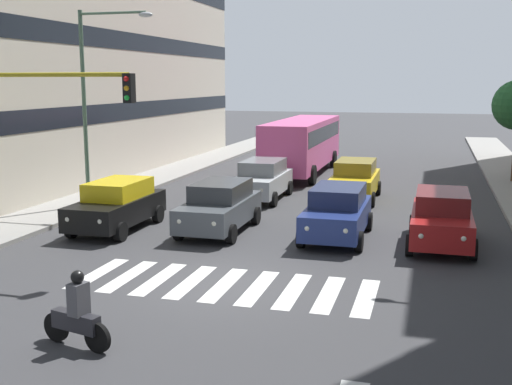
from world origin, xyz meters
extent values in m
plane|color=#38383A|center=(0.00, 0.00, 0.00)|extent=(180.00, 180.00, 0.00)
cube|color=black|center=(15.05, -17.03, 3.57)|extent=(9.30, 28.98, 0.90)
cube|color=black|center=(15.05, -17.03, 7.15)|extent=(9.30, 28.98, 0.90)
cube|color=silver|center=(-3.60, 0.00, 0.00)|extent=(0.45, 2.80, 0.01)
cube|color=silver|center=(-2.70, 0.00, 0.00)|extent=(0.45, 2.80, 0.01)
cube|color=silver|center=(-1.80, 0.00, 0.00)|extent=(0.45, 2.80, 0.01)
cube|color=silver|center=(-0.90, 0.00, 0.00)|extent=(0.45, 2.80, 0.01)
cube|color=silver|center=(0.00, 0.00, 0.00)|extent=(0.45, 2.80, 0.01)
cube|color=silver|center=(0.90, 0.00, 0.00)|extent=(0.45, 2.80, 0.01)
cube|color=silver|center=(1.80, 0.00, 0.00)|extent=(0.45, 2.80, 0.01)
cube|color=silver|center=(2.70, 0.00, 0.00)|extent=(0.45, 2.80, 0.01)
cube|color=silver|center=(3.60, 0.00, 0.00)|extent=(0.45, 2.80, 0.01)
cube|color=maroon|center=(-5.35, -5.53, 0.72)|extent=(1.80, 4.40, 0.80)
cube|color=maroon|center=(-5.35, -5.73, 1.42)|extent=(1.58, 2.46, 0.60)
cylinder|color=black|center=(-6.25, -4.08, 0.32)|extent=(0.22, 0.64, 0.64)
cylinder|color=black|center=(-4.45, -4.08, 0.32)|extent=(0.22, 0.64, 0.64)
cylinder|color=black|center=(-6.25, -6.98, 0.32)|extent=(0.22, 0.64, 0.64)
cylinder|color=black|center=(-4.45, -6.98, 0.32)|extent=(0.22, 0.64, 0.64)
sphere|color=white|center=(-5.93, -3.38, 0.80)|extent=(0.18, 0.18, 0.18)
sphere|color=white|center=(-4.78, -3.38, 0.80)|extent=(0.18, 0.18, 0.18)
cube|color=navy|center=(-2.06, -5.57, 0.72)|extent=(1.80, 4.40, 0.80)
cube|color=#1D2547|center=(-2.06, -5.77, 1.42)|extent=(1.58, 2.46, 0.60)
cylinder|color=black|center=(-2.96, -4.12, 0.32)|extent=(0.22, 0.64, 0.64)
cylinder|color=black|center=(-1.16, -4.12, 0.32)|extent=(0.22, 0.64, 0.64)
cylinder|color=black|center=(-2.96, -7.02, 0.32)|extent=(0.22, 0.64, 0.64)
cylinder|color=black|center=(-1.16, -7.02, 0.32)|extent=(0.22, 0.64, 0.64)
sphere|color=white|center=(-2.63, -3.42, 0.80)|extent=(0.18, 0.18, 0.18)
sphere|color=white|center=(-1.48, -3.42, 0.80)|extent=(0.18, 0.18, 0.18)
cube|color=#474C51|center=(1.98, -5.43, 0.72)|extent=(1.80, 4.40, 0.80)
cube|color=#343639|center=(1.98, -5.63, 1.42)|extent=(1.58, 2.46, 0.60)
cylinder|color=black|center=(1.08, -3.98, 0.32)|extent=(0.22, 0.64, 0.64)
cylinder|color=black|center=(2.88, -3.98, 0.32)|extent=(0.22, 0.64, 0.64)
cylinder|color=black|center=(1.08, -6.88, 0.32)|extent=(0.22, 0.64, 0.64)
cylinder|color=black|center=(2.88, -6.88, 0.32)|extent=(0.22, 0.64, 0.64)
sphere|color=white|center=(1.40, -3.28, 0.80)|extent=(0.18, 0.18, 0.18)
sphere|color=white|center=(2.56, -3.28, 0.80)|extent=(0.18, 0.18, 0.18)
cube|color=black|center=(5.52, -4.74, 0.72)|extent=(1.80, 4.40, 0.80)
cube|color=yellow|center=(5.52, -4.94, 1.42)|extent=(1.58, 2.46, 0.60)
cylinder|color=black|center=(4.62, -3.29, 0.32)|extent=(0.22, 0.64, 0.64)
cylinder|color=black|center=(6.42, -3.29, 0.32)|extent=(0.22, 0.64, 0.64)
cylinder|color=black|center=(4.62, -6.20, 0.32)|extent=(0.22, 0.64, 0.64)
cylinder|color=black|center=(6.42, -6.20, 0.32)|extent=(0.22, 0.64, 0.64)
sphere|color=white|center=(4.94, -2.59, 0.80)|extent=(0.18, 0.18, 0.18)
sphere|color=white|center=(6.10, -2.59, 0.80)|extent=(0.18, 0.18, 0.18)
cube|color=gold|center=(-1.78, -12.68, 0.72)|extent=(1.80, 4.40, 0.80)
cube|color=olive|center=(-1.78, -12.88, 1.42)|extent=(1.58, 2.46, 0.60)
cylinder|color=black|center=(-2.68, -11.23, 0.32)|extent=(0.22, 0.64, 0.64)
cylinder|color=black|center=(-0.88, -11.23, 0.32)|extent=(0.22, 0.64, 0.64)
cylinder|color=black|center=(-2.68, -14.13, 0.32)|extent=(0.22, 0.64, 0.64)
cylinder|color=black|center=(-0.88, -14.13, 0.32)|extent=(0.22, 0.64, 0.64)
sphere|color=white|center=(-2.35, -10.53, 0.80)|extent=(0.18, 0.18, 0.18)
sphere|color=white|center=(-1.20, -10.53, 0.80)|extent=(0.18, 0.18, 0.18)
cube|color=#B2B7BC|center=(2.14, -11.64, 0.72)|extent=(1.80, 4.40, 0.80)
cube|color=slate|center=(2.14, -11.84, 1.42)|extent=(1.58, 2.46, 0.60)
cylinder|color=black|center=(1.24, -10.18, 0.32)|extent=(0.22, 0.64, 0.64)
cylinder|color=black|center=(3.04, -10.18, 0.32)|extent=(0.22, 0.64, 0.64)
cylinder|color=black|center=(1.24, -13.09, 0.32)|extent=(0.22, 0.64, 0.64)
cylinder|color=black|center=(3.04, -13.09, 0.32)|extent=(0.22, 0.64, 0.64)
sphere|color=white|center=(1.57, -9.49, 0.80)|extent=(0.18, 0.18, 0.18)
sphere|color=white|center=(2.72, -9.49, 0.80)|extent=(0.18, 0.18, 0.18)
cube|color=#DB5193|center=(1.98, -19.79, 1.75)|extent=(2.50, 10.50, 2.50)
cube|color=black|center=(1.98, -19.79, 2.30)|extent=(2.52, 9.87, 0.80)
cylinder|color=black|center=(0.73, -16.11, 0.50)|extent=(0.28, 1.00, 1.00)
cylinder|color=black|center=(3.23, -16.11, 0.50)|extent=(0.28, 1.00, 1.00)
cylinder|color=black|center=(0.73, -22.94, 0.50)|extent=(0.28, 1.00, 1.00)
cylinder|color=black|center=(3.23, -22.94, 0.50)|extent=(0.28, 1.00, 1.00)
cylinder|color=black|center=(2.10, 4.27, 0.30)|extent=(0.61, 0.24, 0.60)
cylinder|color=black|center=(1.03, 4.54, 0.30)|extent=(0.61, 0.24, 0.60)
cube|color=#232328|center=(1.56, 4.40, 0.52)|extent=(1.13, 0.50, 0.36)
cube|color=#4C4C51|center=(1.47, 4.43, 1.00)|extent=(0.36, 0.42, 0.64)
sphere|color=black|center=(1.47, 4.43, 1.44)|extent=(0.26, 0.26, 0.26)
cylinder|color=#AD991E|center=(5.01, -0.35, 5.30)|extent=(4.71, 0.12, 0.12)
cube|color=black|center=(2.66, -0.35, 4.95)|extent=(0.24, 0.28, 0.76)
sphere|color=red|center=(2.66, -0.20, 5.19)|extent=(0.14, 0.14, 0.14)
sphere|color=orange|center=(2.66, -0.20, 4.95)|extent=(0.14, 0.14, 0.14)
sphere|color=green|center=(2.66, -0.20, 4.71)|extent=(0.14, 0.14, 0.14)
cylinder|color=#4C6B56|center=(8.37, -7.72, 3.99)|extent=(0.16, 0.16, 7.68)
cylinder|color=#4C6B56|center=(6.99, -7.72, 7.68)|extent=(2.76, 0.10, 0.10)
ellipsoid|color=#B7BCC1|center=(5.60, -7.72, 7.58)|extent=(0.56, 0.28, 0.20)
camera|label=1|loc=(-4.97, 14.71, 5.15)|focal=44.41mm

